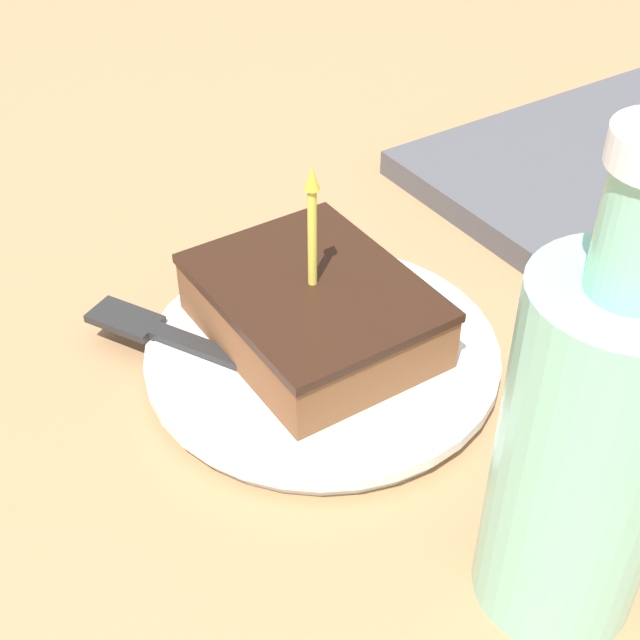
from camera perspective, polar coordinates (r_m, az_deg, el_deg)
ground_plane at (r=0.54m, az=1.78°, el=-6.25°), size 2.40×2.40×0.04m
plate at (r=0.54m, az=0.00°, el=-2.29°), size 0.21×0.21×0.02m
cake_slice at (r=0.53m, az=-0.31°, el=0.75°), size 0.11×0.14×0.12m
fork at (r=0.53m, az=-8.09°, el=-1.57°), size 0.10×0.16×0.00m
bottle at (r=0.38m, az=16.77°, el=-7.61°), size 0.07×0.07×0.24m
marble_board at (r=0.77m, az=18.14°, el=9.42°), size 0.31×0.21×0.02m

